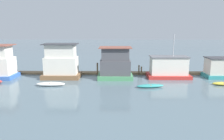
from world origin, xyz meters
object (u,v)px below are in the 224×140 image
Objects in this scene: houseboat_green at (115,64)px; mooring_post_centre at (139,70)px; dinghy_teal at (150,86)px; mooring_post_far_right at (141,71)px; dinghy_white at (51,84)px; houseboat_red at (168,68)px; dinghy_yellow at (222,84)px; mooring_post_near_right at (97,69)px; houseboat_brown at (61,63)px.

mooring_post_centre is (3.92, 2.30, -1.36)m from houseboat_green.
mooring_post_far_right reaches higher than dinghy_teal.
mooring_post_centre reaches higher than dinghy_teal.
dinghy_white is 14.49m from mooring_post_centre.
houseboat_red is at bearing 4.71° from houseboat_green.
dinghy_yellow is 1.36× the size of mooring_post_near_right.
houseboat_green reaches higher than mooring_post_near_right.
mooring_post_centre reaches higher than dinghy_yellow.
houseboat_brown reaches higher than mooring_post_far_right.
houseboat_brown is 5.26m from dinghy_white.
houseboat_red is at bearing 57.32° from dinghy_teal.
dinghy_teal is at bearing -44.58° from mooring_post_near_right.
mooring_post_near_right is at bearing 180.00° from mooring_post_far_right.
mooring_post_far_right is (0.42, 0.00, -0.12)m from mooring_post_centre.
mooring_post_far_right is (-10.48, 6.14, 0.51)m from dinghy_yellow.
houseboat_red reaches higher than houseboat_green.
mooring_post_far_right is at bearing 0.00° from mooring_post_near_right.
houseboat_red is 4.45m from mooring_post_far_right.
dinghy_yellow is 12.53m from mooring_post_centre.
houseboat_red reaches higher than mooring_post_near_right.
dinghy_white is (-8.83, -4.58, -1.93)m from houseboat_green.
houseboat_green is at bearing 27.40° from dinghy_white.
houseboat_green is at bearing -152.11° from mooring_post_far_right.
mooring_post_centre is (-4.48, 1.60, -0.74)m from houseboat_red.
dinghy_yellow is 1.66× the size of mooring_post_centre.
dinghy_white reaches higher than dinghy_yellow.
houseboat_red is 7.98m from dinghy_yellow.
dinghy_yellow is (6.43, -4.53, -1.38)m from houseboat_red.
houseboat_brown reaches higher than dinghy_yellow.
mooring_post_far_right is (4.34, 2.30, -1.47)m from houseboat_green.
mooring_post_centre is 1.16× the size of mooring_post_far_right.
mooring_post_far_right is (7.30, 0.00, -0.30)m from mooring_post_near_right.
dinghy_white reaches higher than dinghy_teal.
dinghy_white is 9.07m from mooring_post_near_right.
houseboat_brown is 16.84m from houseboat_red.
houseboat_red is (8.40, 0.69, -0.61)m from houseboat_green.
houseboat_brown is 1.46× the size of dinghy_white.
dinghy_white is at bearing -178.22° from dinghy_yellow.
houseboat_red is 1.79× the size of dinghy_teal.
dinghy_teal is (4.63, -5.18, -1.97)m from houseboat_green.
dinghy_yellow is (23.65, 0.74, -0.06)m from dinghy_white.
dinghy_teal is (13.46, -0.61, -0.04)m from dinghy_white.
mooring_post_near_right reaches higher than dinghy_teal.
dinghy_white is 2.36× the size of mooring_post_centre.
mooring_post_near_right is at bearing 180.00° from mooring_post_centre.
houseboat_brown is 14.29m from dinghy_teal.
dinghy_white is 13.47m from dinghy_teal.
dinghy_white is at bearing -130.48° from mooring_post_near_right.
mooring_post_far_right is at bearing 158.43° from houseboat_red.
mooring_post_near_right is (-2.96, 2.30, -1.17)m from houseboat_green.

